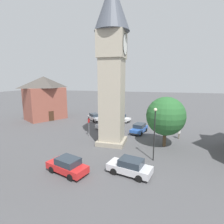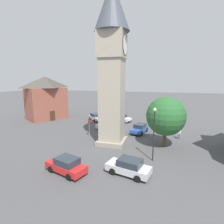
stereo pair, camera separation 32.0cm
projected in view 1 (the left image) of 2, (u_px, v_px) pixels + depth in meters
ground_plane at (112, 143)px, 24.42m from camera, size 200.00×200.00×0.00m
clock_tower at (112, 52)px, 22.18m from camera, size 4.43×4.43×20.69m
car_blue_kerb at (130, 167)px, 16.33m from camera, size 2.59×4.40×1.53m
car_silver_kerb at (67, 165)px, 16.55m from camera, size 2.84×4.44×1.53m
car_red_corner at (139, 128)px, 28.94m from camera, size 4.41×2.61×1.53m
car_white_side at (95, 117)px, 37.40m from camera, size 4.08×4.14×1.53m
car_black_far at (107, 124)px, 31.66m from camera, size 4.42×3.53×1.53m
car_green_alley at (120, 118)px, 36.63m from camera, size 3.07×4.46×1.53m
pedestrian at (179, 132)px, 26.05m from camera, size 0.48×0.38×1.69m
tree at (166, 116)px, 22.58m from camera, size 5.00×5.00×6.57m
building_shop_left at (45, 98)px, 38.37m from camera, size 9.81×8.91×9.31m
lamp_post at (155, 127)px, 18.55m from camera, size 0.36×0.36×5.82m
road_sign at (89, 124)px, 26.94m from camera, size 0.60×0.07×2.80m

